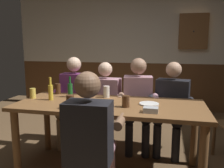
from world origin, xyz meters
TOP-DOWN VIEW (x-y plane):
  - back_wall_upper at (0.00, 2.90)m, footprint 5.58×0.12m
  - back_wall_wainscot at (0.00, 2.90)m, footprint 5.58×0.12m
  - dining_table at (0.00, 0.12)m, footprint 2.04×0.84m
  - person_0 at (-0.68, 0.76)m, footprint 0.52×0.54m
  - person_1 at (-0.23, 0.77)m, footprint 0.57×0.54m
  - person_2 at (0.24, 0.77)m, footprint 0.55×0.57m
  - person_3 at (0.68, 0.77)m, footprint 0.60×0.59m
  - person_4 at (-0.00, -0.53)m, footprint 0.52×0.52m
  - condiment_caddy at (0.46, -0.13)m, footprint 0.14×0.10m
  - plate_0 at (0.43, 0.17)m, footprint 0.21×0.21m
  - bottle_0 at (-0.54, 0.32)m, footprint 0.06×0.06m
  - bottle_1 at (-0.69, 0.13)m, footprint 0.05×0.05m
  - pint_glass_0 at (-0.95, 0.16)m, footprint 0.07×0.07m
  - pint_glass_1 at (-0.76, 0.46)m, footprint 0.07×0.07m
  - pint_glass_2 at (-0.33, -0.17)m, footprint 0.08×0.08m
  - pint_glass_3 at (0.20, 0.01)m, footprint 0.08×0.08m
  - pint_glass_4 at (-0.10, 0.39)m, footprint 0.07×0.07m
  - wall_dart_cabinet at (1.10, 2.77)m, footprint 0.56×0.15m

SIDE VIEW (x-z plane):
  - back_wall_wainscot at x=0.00m, z-range 0.00..1.01m
  - person_1 at x=-0.23m, z-range 0.07..1.24m
  - person_3 at x=0.68m, z-range 0.06..1.25m
  - person_4 at x=0.00m, z-range 0.06..1.27m
  - dining_table at x=0.00m, z-range 0.29..1.06m
  - person_0 at x=-0.68m, z-range 0.06..1.29m
  - person_2 at x=0.24m, z-range 0.07..1.30m
  - plate_0 at x=0.43m, z-range 0.78..0.79m
  - condiment_caddy at x=0.46m, z-range 0.78..0.83m
  - pint_glass_0 at x=-0.95m, z-range 0.78..0.90m
  - pint_glass_3 at x=0.20m, z-range 0.78..0.90m
  - pint_glass_1 at x=-0.76m, z-range 0.78..0.91m
  - pint_glass_2 at x=-0.33m, z-range 0.78..0.92m
  - pint_glass_4 at x=-0.10m, z-range 0.78..0.92m
  - bottle_0 at x=-0.54m, z-range 0.74..0.99m
  - bottle_1 at x=-0.69m, z-range 0.75..1.01m
  - wall_dart_cabinet at x=1.10m, z-range 1.31..2.01m
  - back_wall_upper at x=0.00m, z-range 1.01..2.67m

